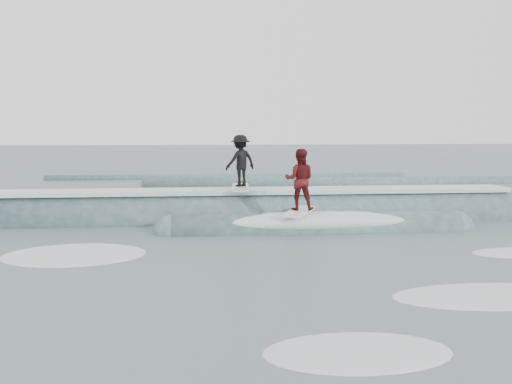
{
  "coord_description": "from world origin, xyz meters",
  "views": [
    {
      "loc": [
        -1.73,
        -12.81,
        3.31
      ],
      "look_at": [
        0.0,
        5.66,
        1.1
      ],
      "focal_mm": 40.0,
      "sensor_mm": 36.0,
      "label": 1
    }
  ],
  "objects": [
    {
      "name": "surfer_red",
      "position": [
        1.24,
        4.46,
        1.54
      ],
      "size": [
        1.33,
        2.05,
        1.99
      ],
      "color": "white",
      "rests_on": "ground"
    },
    {
      "name": "breaking_wave",
      "position": [
        0.33,
        6.27,
        0.04
      ],
      "size": [
        23.22,
        3.8,
        2.04
      ],
      "color": "#334C57",
      "rests_on": "ground"
    },
    {
      "name": "far_swells",
      "position": [
        0.15,
        17.65,
        0.0
      ],
      "size": [
        35.32,
        8.65,
        0.8
      ],
      "color": "#334C57",
      "rests_on": "ground"
    },
    {
      "name": "ground",
      "position": [
        0.0,
        0.0,
        0.0
      ],
      "size": [
        160.0,
        160.0,
        0.0
      ],
      "primitive_type": "plane",
      "color": "#41575F",
      "rests_on": "ground"
    },
    {
      "name": "whitewater",
      "position": [
        1.66,
        -1.69,
        0.0
      ],
      "size": [
        14.38,
        8.85,
        0.1
      ],
      "color": "white",
      "rests_on": "ground"
    },
    {
      "name": "surfer_black",
      "position": [
        -0.45,
        6.66,
        2.0
      ],
      "size": [
        1.31,
        2.03,
        1.86
      ],
      "color": "silver",
      "rests_on": "ground"
    }
  ]
}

